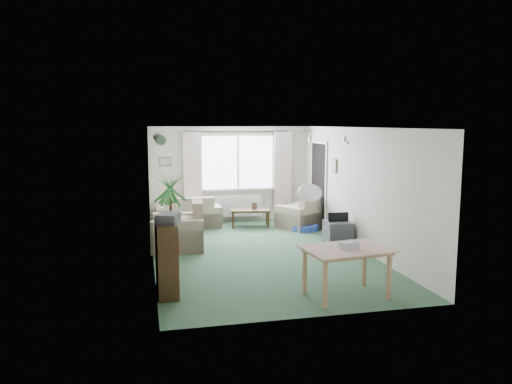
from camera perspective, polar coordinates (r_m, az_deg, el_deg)
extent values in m
plane|color=#2D4B33|center=(9.65, 0.40, -7.02)|extent=(6.50, 6.50, 0.00)
cube|color=white|center=(12.56, -2.09, 3.40)|extent=(1.80, 0.03, 1.30)
cube|color=black|center=(12.45, -2.04, 6.91)|extent=(2.60, 0.03, 0.03)
cube|color=beige|center=(12.32, -7.26, 2.18)|extent=(0.45, 0.08, 2.00)
cube|color=beige|center=(12.75, 3.09, 2.42)|extent=(0.45, 0.08, 2.00)
cube|color=white|center=(12.66, -2.03, -1.58)|extent=(1.20, 0.10, 0.55)
cube|color=black|center=(12.10, 7.18, 0.79)|extent=(0.03, 0.95, 2.00)
sphere|color=white|center=(7.24, 6.14, -0.12)|extent=(0.36, 0.36, 0.36)
cylinder|color=#196626|center=(6.78, -11.05, 6.03)|extent=(1.60, 1.60, 0.12)
sphere|color=silver|center=(10.56, 6.21, 6.42)|extent=(0.20, 0.20, 0.20)
sphere|color=silver|center=(9.54, 10.28, 6.19)|extent=(0.20, 0.20, 0.20)
cube|color=brown|center=(12.35, -10.33, 3.43)|extent=(0.28, 0.03, 0.22)
cube|color=brown|center=(11.11, 8.97, 2.98)|extent=(0.03, 0.24, 0.30)
cube|color=beige|center=(12.06, -7.72, -2.24)|extent=(1.52, 0.81, 0.76)
cube|color=#C5AE95|center=(11.93, 5.00, -2.23)|extent=(1.17, 1.16, 0.79)
cube|color=tan|center=(10.05, -8.96, -3.75)|extent=(1.09, 1.14, 0.94)
cube|color=black|center=(12.07, -0.65, -2.96)|extent=(1.01, 0.67, 0.42)
cube|color=brown|center=(12.01, -0.18, -1.60)|extent=(0.12, 0.03, 0.16)
cube|color=black|center=(7.48, -10.19, -7.38)|extent=(0.31, 0.87, 1.06)
cube|color=#37373C|center=(7.25, -10.00, -2.98)|extent=(0.38, 0.42, 0.14)
cylinder|color=#265C1F|center=(9.52, -9.71, -2.43)|extent=(0.91, 0.91, 1.59)
cube|color=#9C7255|center=(7.37, 10.26, -9.07)|extent=(1.19, 0.87, 0.69)
cube|color=#B8B6C1|center=(7.24, 10.57, -6.05)|extent=(0.29, 0.25, 0.12)
cube|color=#3E3E44|center=(10.33, 9.34, -4.70)|extent=(0.54, 0.59, 0.50)
cylinder|color=#214C9A|center=(11.73, 5.54, -4.03)|extent=(0.78, 0.78, 0.13)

